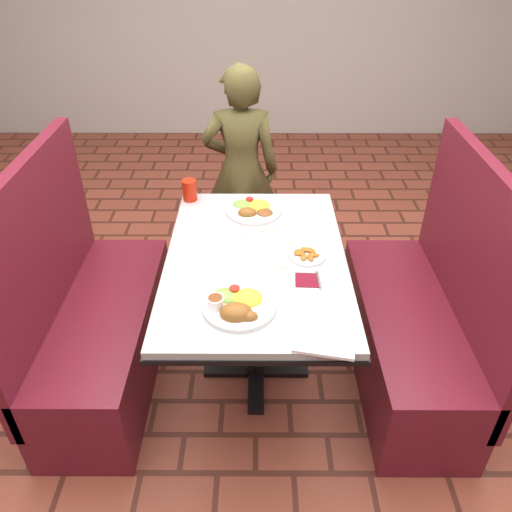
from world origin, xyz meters
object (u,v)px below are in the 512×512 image
object	(u,v)px
booth_bench_left	(95,326)
booth_bench_right	(417,326)
dining_table	(256,273)
far_dinner_plate	(254,207)
near_dinner_plate	(238,302)
plantain_plate	(307,255)
red_tumbler	(190,190)
diner_person	(241,171)

from	to	relation	value
booth_bench_left	booth_bench_right	xyz separation A→B (m)	(1.60, 0.00, 0.00)
dining_table	far_dinner_plate	size ratio (longest dim) A/B	4.32
dining_table	near_dinner_plate	distance (m)	0.39
plantain_plate	red_tumbler	size ratio (longest dim) A/B	1.46
booth_bench_left	far_dinner_plate	size ratio (longest dim) A/B	4.28
dining_table	booth_bench_left	xyz separation A→B (m)	(-0.80, 0.00, -0.32)
near_dinner_plate	plantain_plate	bearing A→B (deg)	50.24
plantain_plate	dining_table	bearing A→B (deg)	178.97
near_dinner_plate	far_dinner_plate	world-z (taller)	near_dinner_plate
diner_person	booth_bench_right	bearing A→B (deg)	128.88
diner_person	red_tumbler	size ratio (longest dim) A/B	11.75
far_dinner_plate	red_tumbler	xyz separation A→B (m)	(-0.34, 0.13, 0.03)
near_dinner_plate	diner_person	bearing A→B (deg)	91.24
near_dinner_plate	red_tumbler	xyz separation A→B (m)	(-0.28, 0.89, 0.03)
dining_table	booth_bench_left	bearing A→B (deg)	180.00
red_tumbler	booth_bench_right	bearing A→B (deg)	-24.75
diner_person	near_dinner_plate	distance (m)	1.45
booth_bench_right	plantain_plate	world-z (taller)	booth_bench_right
diner_person	red_tumbler	xyz separation A→B (m)	(-0.25, -0.55, 0.14)
booth_bench_left	plantain_plate	world-z (taller)	booth_bench_left
far_dinner_plate	plantain_plate	world-z (taller)	far_dinner_plate
diner_person	red_tumbler	world-z (taller)	diner_person
booth_bench_right	far_dinner_plate	xyz separation A→B (m)	(-0.81, 0.40, 0.45)
dining_table	red_tumbler	distance (m)	0.66
plantain_plate	near_dinner_plate	bearing A→B (deg)	-129.76
plantain_plate	red_tumbler	distance (m)	0.79
booth_bench_right	diner_person	distance (m)	1.44
booth_bench_left	plantain_plate	size ratio (longest dim) A/B	7.30
diner_person	plantain_plate	distance (m)	1.14
near_dinner_plate	plantain_plate	size ratio (longest dim) A/B	1.75
far_dinner_plate	plantain_plate	bearing A→B (deg)	-59.35
booth_bench_left	red_tumbler	world-z (taller)	booth_bench_left
booth_bench_right	far_dinner_plate	world-z (taller)	booth_bench_right
booth_bench_right	far_dinner_plate	size ratio (longest dim) A/B	4.28
booth_bench_right	red_tumbler	bearing A→B (deg)	155.25
booth_bench_left	near_dinner_plate	size ratio (longest dim) A/B	4.17
booth_bench_right	far_dinner_plate	distance (m)	1.01
far_dinner_plate	dining_table	bearing A→B (deg)	-87.97
dining_table	booth_bench_right	size ratio (longest dim) A/B	1.01
dining_table	plantain_plate	bearing A→B (deg)	-1.03
diner_person	booth_bench_left	bearing A→B (deg)	56.31
near_dinner_plate	red_tumbler	distance (m)	0.93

